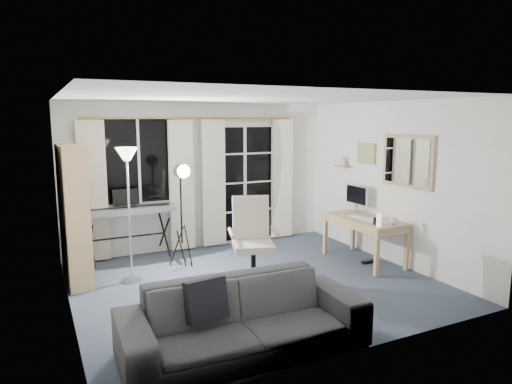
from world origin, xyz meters
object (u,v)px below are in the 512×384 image
at_px(torchiere_lamp, 127,175).
at_px(keyboard_piano, 128,211).
at_px(office_chair, 252,233).
at_px(monitor, 357,196).
at_px(studio_light, 182,183).
at_px(desk, 364,223).
at_px(sofa, 243,307).
at_px(bookshelf, 72,219).
at_px(mug, 394,220).

height_order(torchiere_lamp, keyboard_piano, torchiere_lamp).
xyz_separation_m(keyboard_piano, office_chair, (1.27, -1.66, -0.10)).
bearing_deg(torchiere_lamp, monitor, -3.91).
relative_size(keyboard_piano, monitor, 2.91).
distance_m(keyboard_piano, studio_light, 1.02).
distance_m(desk, sofa, 3.22).
bearing_deg(monitor, desk, -114.63).
relative_size(office_chair, desk, 0.91).
relative_size(office_chair, monitor, 2.37).
height_order(bookshelf, office_chair, bookshelf).
height_order(keyboard_piano, monitor, monitor).
xyz_separation_m(studio_light, sofa, (-0.24, -2.61, -0.80)).
height_order(bookshelf, torchiere_lamp, bookshelf).
bearing_deg(studio_light, sofa, -105.12).
distance_m(bookshelf, mug, 4.35).
bearing_deg(office_chair, torchiere_lamp, 169.03).
distance_m(bookshelf, studio_light, 1.53).
distance_m(torchiere_lamp, monitor, 3.56).
height_order(keyboard_piano, mug, keyboard_piano).
distance_m(office_chair, desk, 1.91).
relative_size(torchiere_lamp, studio_light, 1.15).
relative_size(monitor, sofa, 0.21).
bearing_deg(monitor, bookshelf, 172.39).
xyz_separation_m(torchiere_lamp, sofa, (0.56, -2.35, -0.99)).
relative_size(torchiere_lamp, office_chair, 1.55).
bearing_deg(desk, monitor, 65.37).
bearing_deg(sofa, monitor, 37.77).
distance_m(keyboard_piano, mug, 3.89).
xyz_separation_m(monitor, mug, (-0.10, -0.95, -0.20)).
bearing_deg(office_chair, sofa, -100.77).
bearing_deg(desk, torchiere_lamp, 167.24).
bearing_deg(desk, office_chair, -178.87).
xyz_separation_m(desk, sofa, (-2.76, -1.66, -0.15)).
distance_m(torchiere_lamp, mug, 3.69).
bearing_deg(office_chair, bookshelf, 171.71).
relative_size(desk, mug, 11.48).
xyz_separation_m(mug, sofa, (-2.86, -1.16, -0.29)).
xyz_separation_m(torchiere_lamp, office_chair, (1.41, -0.76, -0.76)).
distance_m(studio_light, monitor, 2.78).
distance_m(keyboard_piano, sofa, 3.29).
xyz_separation_m(office_chair, sofa, (-0.85, -1.59, -0.23)).
height_order(office_chair, monitor, office_chair).
relative_size(torchiere_lamp, keyboard_piano, 1.26).
xyz_separation_m(torchiere_lamp, monitor, (3.52, -0.24, -0.51)).
distance_m(torchiere_lamp, office_chair, 1.77).
xyz_separation_m(studio_light, monitor, (2.72, -0.50, -0.31)).
distance_m(bookshelf, desk, 4.12).
relative_size(desk, monitor, 2.61).
distance_m(bookshelf, keyboard_piano, 1.05).
height_order(office_chair, sofa, office_chair).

